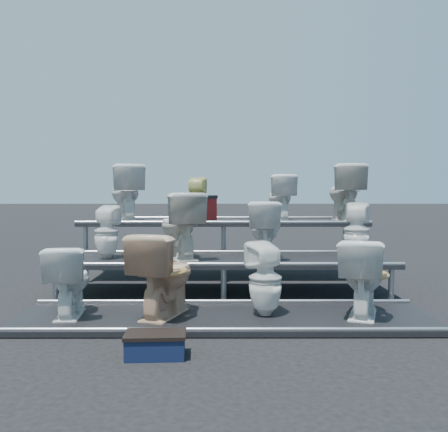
{
  "coord_description": "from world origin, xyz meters",
  "views": [
    {
      "loc": [
        -0.01,
        -6.31,
        1.34
      ],
      "look_at": [
        0.01,
        0.1,
        1.0
      ],
      "focal_mm": 40.0,
      "sensor_mm": 36.0,
      "label": 1
    }
  ],
  "objects_px": {
    "toilet_8": "(126,193)",
    "toilet_3": "(362,277)",
    "toilet_10": "(280,198)",
    "red_crate": "(198,210)",
    "toilet_5": "(180,226)",
    "toilet_0": "(69,281)",
    "toilet_2": "(265,279)",
    "toilet_11": "(345,193)",
    "toilet_9": "(196,199)",
    "step_stool": "(155,347)",
    "toilet_1": "(164,274)",
    "toilet_6": "(264,230)",
    "toilet_7": "(357,231)",
    "toilet_4": "(107,232)"
  },
  "relations": [
    {
      "from": "toilet_10",
      "to": "toilet_6",
      "type": "bearing_deg",
      "value": 69.98
    },
    {
      "from": "toilet_7",
      "to": "toilet_9",
      "type": "relative_size",
      "value": 1.07
    },
    {
      "from": "toilet_7",
      "to": "red_crate",
      "type": "distance_m",
      "value": 2.44
    },
    {
      "from": "toilet_3",
      "to": "red_crate",
      "type": "height_order",
      "value": "red_crate"
    },
    {
      "from": "toilet_0",
      "to": "toilet_2",
      "type": "xyz_separation_m",
      "value": [
        1.99,
        0.0,
        0.02
      ]
    },
    {
      "from": "toilet_3",
      "to": "toilet_9",
      "type": "xyz_separation_m",
      "value": [
        -1.82,
        2.6,
        0.74
      ]
    },
    {
      "from": "toilet_10",
      "to": "toilet_9",
      "type": "bearing_deg",
      "value": -4.84
    },
    {
      "from": "toilet_6",
      "to": "toilet_8",
      "type": "relative_size",
      "value": 0.86
    },
    {
      "from": "toilet_2",
      "to": "toilet_8",
      "type": "relative_size",
      "value": 0.88
    },
    {
      "from": "toilet_8",
      "to": "toilet_3",
      "type": "bearing_deg",
      "value": 118.07
    },
    {
      "from": "toilet_5",
      "to": "toilet_6",
      "type": "relative_size",
      "value": 1.15
    },
    {
      "from": "toilet_1",
      "to": "toilet_3",
      "type": "distance_m",
      "value": 2.01
    },
    {
      "from": "red_crate",
      "to": "step_stool",
      "type": "bearing_deg",
      "value": -69.28
    },
    {
      "from": "toilet_5",
      "to": "red_crate",
      "type": "bearing_deg",
      "value": -119.67
    },
    {
      "from": "toilet_0",
      "to": "toilet_8",
      "type": "bearing_deg",
      "value": -97.5
    },
    {
      "from": "toilet_9",
      "to": "toilet_3",
      "type": "bearing_deg",
      "value": 132.06
    },
    {
      "from": "toilet_4",
      "to": "toilet_7",
      "type": "distance_m",
      "value": 3.18
    },
    {
      "from": "toilet_4",
      "to": "toilet_10",
      "type": "bearing_deg",
      "value": -142.14
    },
    {
      "from": "toilet_10",
      "to": "red_crate",
      "type": "bearing_deg",
      "value": -2.63
    },
    {
      "from": "toilet_1",
      "to": "step_stool",
      "type": "relative_size",
      "value": 1.82
    },
    {
      "from": "toilet_7",
      "to": "toilet_10",
      "type": "bearing_deg",
      "value": -38.76
    },
    {
      "from": "toilet_8",
      "to": "toilet_10",
      "type": "bearing_deg",
      "value": 159.99
    },
    {
      "from": "toilet_7",
      "to": "toilet_8",
      "type": "distance_m",
      "value": 3.47
    },
    {
      "from": "toilet_6",
      "to": "step_stool",
      "type": "height_order",
      "value": "toilet_6"
    },
    {
      "from": "toilet_0",
      "to": "step_stool",
      "type": "xyz_separation_m",
      "value": [
        1.02,
        -1.08,
        -0.33
      ]
    },
    {
      "from": "toilet_2",
      "to": "step_stool",
      "type": "xyz_separation_m",
      "value": [
        -0.97,
        -1.08,
        -0.35
      ]
    },
    {
      "from": "toilet_0",
      "to": "toilet_8",
      "type": "xyz_separation_m",
      "value": [
        0.08,
        2.6,
        0.87
      ]
    },
    {
      "from": "toilet_2",
      "to": "toilet_10",
      "type": "bearing_deg",
      "value": -124.58
    },
    {
      "from": "toilet_6",
      "to": "step_stool",
      "type": "xyz_separation_m",
      "value": [
        -1.07,
        -2.38,
        -0.74
      ]
    },
    {
      "from": "toilet_9",
      "to": "toilet_10",
      "type": "bearing_deg",
      "value": -172.91
    },
    {
      "from": "toilet_5",
      "to": "toilet_8",
      "type": "height_order",
      "value": "toilet_8"
    },
    {
      "from": "toilet_11",
      "to": "toilet_6",
      "type": "bearing_deg",
      "value": 43.03
    },
    {
      "from": "toilet_0",
      "to": "toilet_7",
      "type": "bearing_deg",
      "value": -164.01
    },
    {
      "from": "toilet_2",
      "to": "toilet_6",
      "type": "bearing_deg",
      "value": -119.06
    },
    {
      "from": "toilet_2",
      "to": "toilet_11",
      "type": "bearing_deg",
      "value": -143.59
    },
    {
      "from": "toilet_5",
      "to": "toilet_1",
      "type": "bearing_deg",
      "value": 65.75
    },
    {
      "from": "toilet_9",
      "to": "toilet_10",
      "type": "xyz_separation_m",
      "value": [
        1.28,
        0.0,
        0.02
      ]
    },
    {
      "from": "toilet_8",
      "to": "toilet_2",
      "type": "bearing_deg",
      "value": 106.28
    },
    {
      "from": "toilet_0",
      "to": "toilet_8",
      "type": "height_order",
      "value": "toilet_8"
    },
    {
      "from": "toilet_10",
      "to": "toilet_0",
      "type": "bearing_deg",
      "value": 41.98
    },
    {
      "from": "toilet_5",
      "to": "toilet_9",
      "type": "xyz_separation_m",
      "value": [
        0.14,
        1.3,
        0.32
      ]
    },
    {
      "from": "toilet_4",
      "to": "toilet_9",
      "type": "relative_size",
      "value": 1.01
    },
    {
      "from": "toilet_1",
      "to": "toilet_5",
      "type": "bearing_deg",
      "value": -72.83
    },
    {
      "from": "toilet_1",
      "to": "toilet_2",
      "type": "relative_size",
      "value": 1.13
    },
    {
      "from": "toilet_5",
      "to": "step_stool",
      "type": "relative_size",
      "value": 1.8
    },
    {
      "from": "toilet_9",
      "to": "toilet_11",
      "type": "distance_m",
      "value": 2.27
    },
    {
      "from": "step_stool",
      "to": "toilet_8",
      "type": "bearing_deg",
      "value": 101.38
    },
    {
      "from": "toilet_2",
      "to": "toilet_11",
      "type": "relative_size",
      "value": 0.87
    },
    {
      "from": "step_stool",
      "to": "toilet_4",
      "type": "bearing_deg",
      "value": 108.51
    },
    {
      "from": "toilet_3",
      "to": "toilet_10",
      "type": "height_order",
      "value": "toilet_10"
    }
  ]
}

